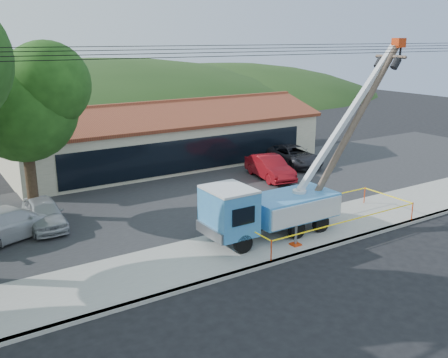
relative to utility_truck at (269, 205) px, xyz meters
The scene contains 15 objects.
ground 5.01m from the utility_truck, 109.90° to the right, with size 120.00×120.00×0.00m, color black.
curb 3.24m from the utility_truck, 124.39° to the right, with size 60.00×0.25×0.15m, color #999890.
sidewalk 2.27m from the utility_truck, 164.22° to the right, with size 60.00×4.00×0.15m, color #999890.
parking_lot 7.87m from the utility_truck, 102.07° to the left, with size 60.00×12.00×0.10m, color #28282B.
strip_mall 15.71m from the utility_truck, 81.26° to the left, with size 22.50×8.53×4.67m.
tree_lot 12.97m from the utility_truck, 135.23° to the left, with size 6.30×5.60×8.94m.
hill_center 51.26m from the utility_truck, 80.58° to the left, with size 89.60×64.00×32.00m, color #203B15.
hill_east 57.99m from the utility_truck, 60.68° to the left, with size 72.80×52.00×26.00m, color #203B15.
utility_truck is the anchor object (origin of this frame).
leaning_pole 5.95m from the utility_truck, ahead, with size 6.36×1.83×8.80m.
caution_tape 3.04m from the utility_truck, 13.83° to the right, with size 8.99×3.19×0.92m.
car_silver 11.02m from the utility_truck, 141.50° to the left, with size 1.66×4.11×1.40m, color #AFB2B7.
car_red 10.00m from the utility_truck, 52.25° to the left, with size 1.59×4.55×1.50m, color maroon.
car_white 12.03m from the utility_truck, 148.71° to the left, with size 2.12×5.22×1.51m, color silver.
car_dark 13.76m from the utility_truck, 45.29° to the left, with size 2.35×5.09×1.42m, color black.
Camera 1 is at (-11.76, -12.71, 9.04)m, focal length 40.00 mm.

